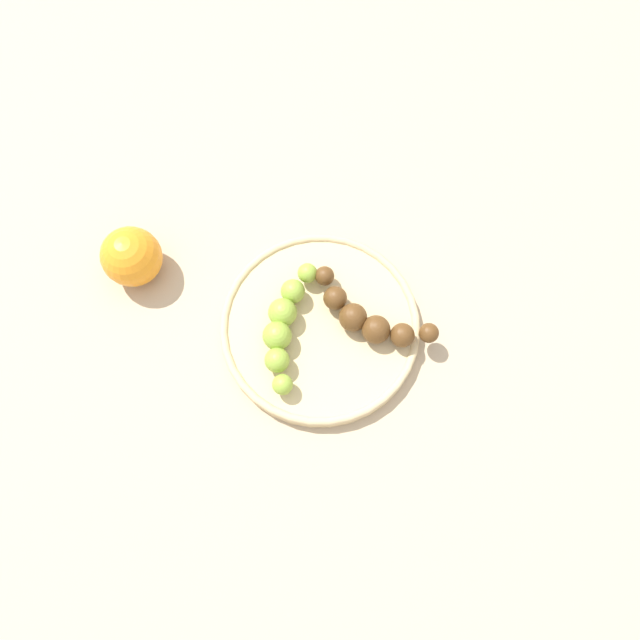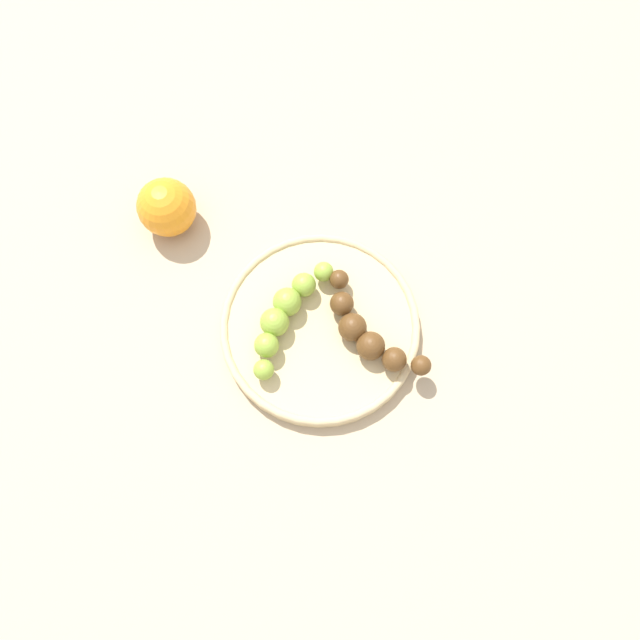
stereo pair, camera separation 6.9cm
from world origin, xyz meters
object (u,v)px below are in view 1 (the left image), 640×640
banana_green (284,325)px  banana_overripe (368,318)px  orange_fruit (132,257)px  fruit_bowl (320,326)px

banana_green → banana_overripe: same height
banana_green → banana_overripe: bearing=-163.5°
banana_overripe → orange_fruit: 0.31m
banana_green → orange_fruit: bearing=-13.6°
banana_overripe → orange_fruit: (-0.29, 0.11, 0.00)m
banana_green → orange_fruit: 0.21m
fruit_bowl → banana_overripe: (0.06, -0.00, 0.02)m
banana_overripe → orange_fruit: size_ratio=1.87×
fruit_bowl → banana_overripe: banana_overripe is taller
fruit_bowl → orange_fruit: size_ratio=3.28×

